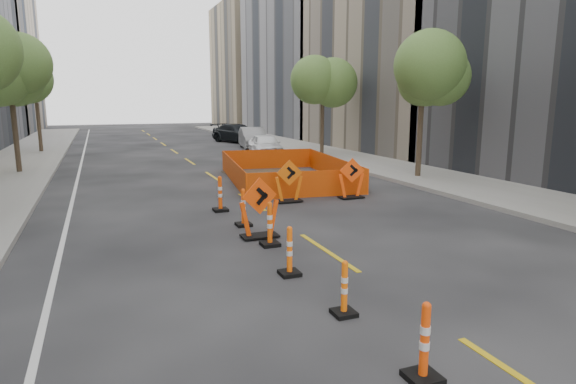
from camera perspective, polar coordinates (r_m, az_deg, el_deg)
name	(u,v)px	position (r m, az deg, el deg)	size (l,w,h in m)	color
ground_plane	(439,325)	(8.19, 17.46, -14.78)	(140.00, 140.00, 0.00)	black
sidewalk_right	(429,177)	(22.67, 16.33, 1.77)	(4.00, 90.00, 0.15)	gray
bld_right_c	(422,50)	(36.82, 15.57, 15.94)	(12.00, 16.00, 14.00)	gray
bld_right_d	(323,34)	(51.20, 4.14, 18.12)	(12.00, 18.00, 20.00)	gray
bld_right_e	(265,67)	(68.01, -2.80, 14.63)	(12.00, 14.00, 16.00)	tan
tree_l_c	(9,77)	(25.95, -30.12, 11.73)	(2.80, 2.80, 5.95)	#382B1E
tree_l_d	(35,84)	(35.87, -27.80, 11.29)	(2.80, 2.80, 5.95)	#382B1E
tree_r_b	(423,75)	(22.07, 15.69, 13.17)	(2.80, 2.80, 5.95)	#382B1E
tree_r_c	(323,83)	(30.67, 4.13, 12.77)	(2.80, 2.80, 5.95)	#382B1E
channelizer_2	(425,342)	(6.47, 15.89, -16.69)	(0.41, 0.41, 1.05)	#ED430A
channelizer_3	(344,288)	(8.02, 6.70, -11.23)	(0.37, 0.37, 0.94)	#F7610A
channelizer_4	(290,251)	(9.68, 0.18, -6.99)	(0.40, 0.40, 1.02)	#FF5F0A
channelizer_5	(270,224)	(11.60, -2.17, -3.79)	(0.43, 0.43, 1.09)	#E95109
channelizer_6	(243,207)	(13.47, -5.31, -1.82)	(0.42, 0.42, 1.07)	#FF500A
channelizer_7	(220,194)	(15.34, -8.05, -0.20)	(0.45, 0.45, 1.13)	#DF4409
chevron_sign_left	(259,208)	(12.24, -3.42, -1.87)	(1.05, 0.63, 1.57)	#E54209
chevron_sign_center	(289,181)	(16.49, 0.12, 1.29)	(0.99, 0.59, 1.48)	#D85709
chevron_sign_right	(351,178)	(17.32, 7.53, 1.62)	(0.97, 0.58, 1.46)	#FF470A
safety_fence	(285,169)	(21.11, -0.41, 2.70)	(4.57, 7.78, 0.97)	orange
parked_car_near	(266,145)	(30.18, -2.67, 5.57)	(1.68, 4.19, 1.43)	white
parked_car_mid	(253,138)	(35.17, -4.18, 6.39)	(1.63, 4.68, 1.54)	gray
parked_car_far	(238,133)	(40.63, -6.00, 6.95)	(2.15, 5.29, 1.53)	black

